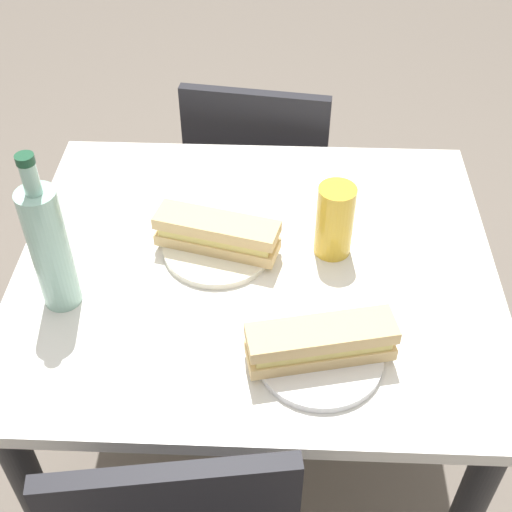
# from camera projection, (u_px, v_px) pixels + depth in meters

# --- Properties ---
(ground_plane) EXTENTS (8.00, 8.00, 0.00)m
(ground_plane) POSITION_uv_depth(u_px,v_px,m) (256.00, 462.00, 1.89)
(ground_plane) COLOR #6B6056
(dining_table) EXTENTS (0.95, 0.83, 0.76)m
(dining_table) POSITION_uv_depth(u_px,v_px,m) (256.00, 308.00, 1.46)
(dining_table) COLOR silver
(dining_table) RESTS_ON ground
(chair_far) EXTENTS (0.45, 0.45, 0.85)m
(chair_far) POSITION_uv_depth(u_px,v_px,m) (261.00, 186.00, 2.00)
(chair_far) COLOR black
(chair_far) RESTS_ON ground
(plate_near) EXTENTS (0.22, 0.22, 0.01)m
(plate_near) POSITION_uv_depth(u_px,v_px,m) (319.00, 357.00, 1.19)
(plate_near) COLOR white
(plate_near) RESTS_ON dining_table
(baguette_sandwich_near) EXTENTS (0.26, 0.12, 0.07)m
(baguette_sandwich_near) POSITION_uv_depth(u_px,v_px,m) (321.00, 342.00, 1.16)
(baguette_sandwich_near) COLOR #DBB77A
(baguette_sandwich_near) RESTS_ON plate_near
(knife_near) EXTENTS (0.18, 0.03, 0.01)m
(knife_near) POSITION_uv_depth(u_px,v_px,m) (307.00, 332.00, 1.22)
(knife_near) COLOR silver
(knife_near) RESTS_ON plate_near
(plate_far) EXTENTS (0.22, 0.22, 0.01)m
(plate_far) POSITION_uv_depth(u_px,v_px,m) (218.00, 249.00, 1.39)
(plate_far) COLOR silver
(plate_far) RESTS_ON dining_table
(baguette_sandwich_far) EXTENTS (0.26, 0.13, 0.07)m
(baguette_sandwich_far) POSITION_uv_depth(u_px,v_px,m) (217.00, 233.00, 1.36)
(baguette_sandwich_far) COLOR #DBB77A
(baguette_sandwich_far) RESTS_ON plate_far
(knife_far) EXTENTS (0.18, 0.04, 0.01)m
(knife_far) POSITION_uv_depth(u_px,v_px,m) (220.00, 228.00, 1.42)
(knife_far) COLOR silver
(knife_far) RESTS_ON plate_far
(water_bottle) EXTENTS (0.07, 0.07, 0.33)m
(water_bottle) POSITION_uv_depth(u_px,v_px,m) (49.00, 247.00, 1.21)
(water_bottle) COLOR #99C6B7
(water_bottle) RESTS_ON dining_table
(beer_glass) EXTENTS (0.07, 0.07, 0.16)m
(beer_glass) POSITION_uv_depth(u_px,v_px,m) (335.00, 221.00, 1.34)
(beer_glass) COLOR gold
(beer_glass) RESTS_ON dining_table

